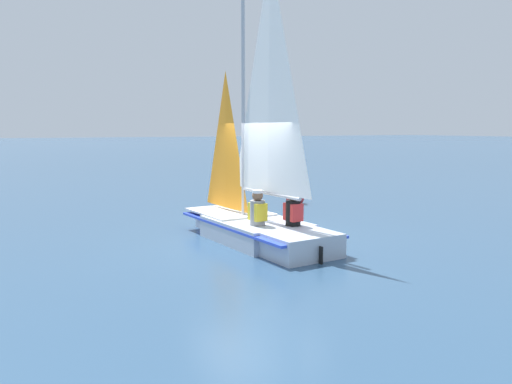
# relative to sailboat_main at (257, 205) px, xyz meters

# --- Properties ---
(ground_plane) EXTENTS (260.00, 260.00, 0.00)m
(ground_plane) POSITION_rel_sailboat_main_xyz_m (-0.00, 0.04, -0.78)
(ground_plane) COLOR #2D4C6B
(sailboat_main) EXTENTS (1.93, 4.30, 5.86)m
(sailboat_main) POSITION_rel_sailboat_main_xyz_m (0.00, 0.00, 0.00)
(sailboat_main) COLOR #B2BCCC
(sailboat_main) RESTS_ON ground_plane
(sailor_helm) EXTENTS (0.33, 0.36, 1.16)m
(sailor_helm) POSITION_rel_sailboat_main_xyz_m (-0.23, -0.48, -0.15)
(sailor_helm) COLOR black
(sailor_helm) RESTS_ON ground_plane
(sailor_crew) EXTENTS (0.33, 0.36, 1.16)m
(sailor_crew) POSITION_rel_sailboat_main_xyz_m (0.39, -0.83, -0.15)
(sailor_crew) COLOR black
(sailor_crew) RESTS_ON ground_plane
(buoy_marker) EXTENTS (0.59, 0.59, 1.01)m
(buoy_marker) POSITION_rel_sailboat_main_xyz_m (3.52, 4.25, -0.57)
(buoy_marker) COLOR red
(buoy_marker) RESTS_ON ground_plane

